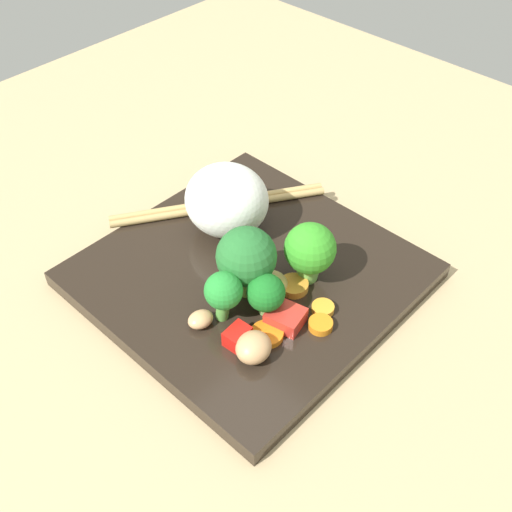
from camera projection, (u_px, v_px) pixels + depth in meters
The scene contains 17 objects.
ground_plane at pixel (249, 287), 64.35cm from camera, with size 110.00×110.00×2.00cm, color tan.
square_plate at pixel (249, 275), 63.07cm from camera, with size 28.53×28.53×1.68cm, color black.
rice_mound at pixel (227, 200), 64.34cm from camera, with size 8.69×8.27×7.50cm, color white.
broccoli_floret_0 at pixel (266, 293), 56.26cm from camera, with size 3.53×3.53×4.71cm.
broccoli_floret_1 at pixel (246, 257), 57.34cm from camera, with size 5.63×5.63×7.32cm.
broccoli_floret_2 at pixel (310, 250), 58.91cm from camera, with size 4.94×4.94×6.63cm.
broccoli_floret_3 at pixel (223, 292), 55.61cm from camera, with size 3.49×3.49×5.36cm.
carrot_slice_0 at pixel (294, 286), 60.25cm from camera, with size 2.83×2.83×0.79cm, color orange.
carrot_slice_1 at pixel (267, 334), 56.11cm from camera, with size 2.96×2.96×0.60cm, color orange.
carrot_slice_2 at pixel (323, 308), 58.25cm from camera, with size 2.10×2.10×0.68cm, color orange.
carrot_slice_3 at pixel (321, 325), 56.79cm from camera, with size 2.22×2.22×0.74cm, color orange.
pepper_chunk_0 at pixel (286, 317), 56.92cm from camera, with size 3.18×2.83×1.51cm, color red.
pepper_chunk_1 at pixel (237, 336), 55.27cm from camera, with size 2.31×1.70×1.61cm, color red.
chicken_piece_0 at pixel (271, 283), 59.86cm from camera, with size 3.28×2.96×1.81cm, color tan.
chicken_piece_1 at pixel (201, 319), 56.83cm from camera, with size 2.41×1.94×1.38cm, color tan.
chicken_piece_2 at pixel (254, 347), 53.92cm from camera, with size 3.39×3.04×2.36cm, color tan.
chopstick_pair at pixel (219, 205), 69.11cm from camera, with size 20.96×14.17×0.80cm.
Camera 1 is at (-31.72, -30.93, 45.78)cm, focal length 44.32 mm.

